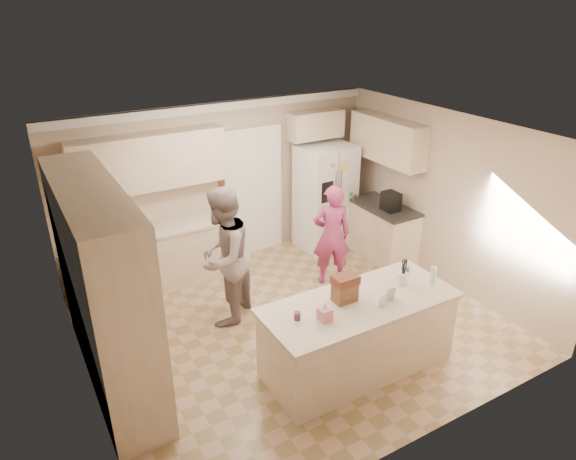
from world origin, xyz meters
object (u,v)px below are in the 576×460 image
coffee_maker (391,201)px  teen_boy (223,257)px  dollhouse_body (345,292)px  tissue_box (325,314)px  teen_girl (332,235)px  refrigerator (325,197)px  utensil_crock (402,279)px  island_base (358,336)px

coffee_maker → teen_boy: (-2.97, -0.18, -0.12)m
dollhouse_body → teen_boy: (-0.77, 1.62, -0.09)m
tissue_box → teen_girl: 2.40m
refrigerator → utensil_crock: (-0.85, -2.90, 0.10)m
utensil_crock → island_base: bearing=-175.6°
coffee_maker → dollhouse_body: 2.84m
dollhouse_body → utensil_crock: bearing=-3.6°
refrigerator → teen_girl: (-0.63, -1.13, -0.11)m
tissue_box → dollhouse_body: bearing=26.6°
refrigerator → island_base: 3.34m
utensil_crock → tissue_box: utensil_crock is taller
coffee_maker → island_base: bearing=-137.2°
utensil_crock → tissue_box: 1.21m
dollhouse_body → teen_boy: size_ratio=0.14×
tissue_box → teen_girl: (1.42, 1.92, -0.21)m
utensil_crock → dollhouse_body: size_ratio=0.58×
island_base → teen_girl: bearing=64.5°
tissue_box → teen_boy: 1.85m
refrigerator → teen_girl: bearing=-124.1°
tissue_box → dollhouse_body: size_ratio=0.54×
teen_boy → teen_girl: (1.79, 0.11, -0.16)m
refrigerator → coffee_maker: 1.19m
refrigerator → teen_boy: teen_boy is taller
refrigerator → tissue_box: bearing=-128.7°
refrigerator → utensil_crock: size_ratio=12.00×
refrigerator → dollhouse_body: size_ratio=6.92×
coffee_maker → dollhouse_body: bearing=-140.7°
refrigerator → tissue_box: 3.68m
island_base → teen_girl: 2.05m
coffee_maker → tissue_box: size_ratio=2.14×
coffee_maker → utensil_crock: coffee_maker is taller
coffee_maker → island_base: size_ratio=0.14×
utensil_crock → teen_boy: size_ratio=0.08×
refrigerator → coffee_maker: bearing=-67.2°
refrigerator → teen_boy: bearing=-157.7°
refrigerator → utensil_crock: bearing=-111.1°
utensil_crock → teen_boy: 2.29m
teen_girl → coffee_maker: bearing=-154.5°
island_base → utensil_crock: bearing=4.4°
tissue_box → island_base: bearing=10.3°
island_base → dollhouse_body: 0.62m
utensil_crock → teen_boy: teen_boy is taller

